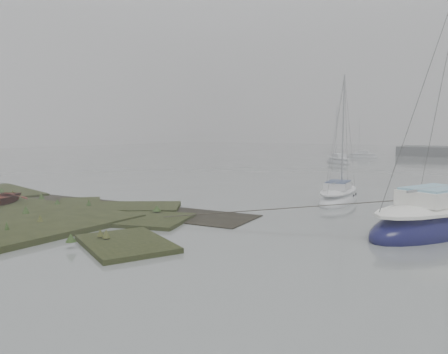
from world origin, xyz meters
TOP-DOWN VIEW (x-y plane):
  - ground at (0.00, 30.00)m, footprint 160.00×160.00m
  - sailboat_main at (8.64, 7.66)m, footprint 5.16×8.03m
  - sailboat_white at (3.23, 12.13)m, footprint 2.28×5.30m
  - sailboat_far_a at (-6.25, 39.26)m, footprint 4.65×4.75m
  - sailboat_far_c at (-6.93, 51.32)m, footprint 4.44×1.75m

SIDE VIEW (x-z plane):
  - ground at x=0.00m, z-range 0.00..0.00m
  - sailboat_far_c at x=-6.93m, z-range -2.88..3.26m
  - sailboat_far_a at x=-6.25m, z-range -3.31..3.75m
  - sailboat_white at x=3.23m, z-range -3.40..3.85m
  - sailboat_main at x=8.64m, z-range -5.06..5.73m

